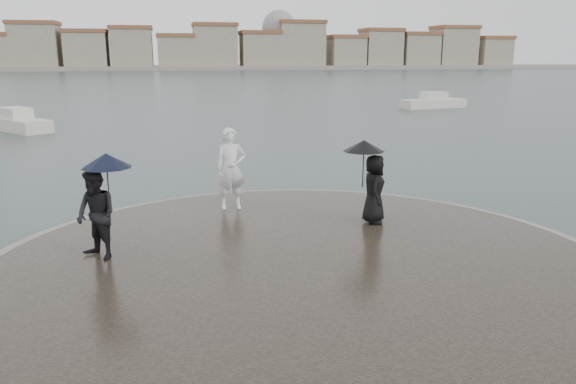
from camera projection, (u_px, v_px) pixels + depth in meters
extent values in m
plane|color=#2B3835|center=(362.00, 384.00, 7.37)|extent=(400.00, 400.00, 0.00)
cylinder|color=gray|center=(302.00, 274.00, 10.66)|extent=(12.50, 12.50, 0.32)
cylinder|color=#2D261E|center=(302.00, 273.00, 10.65)|extent=(11.90, 11.90, 0.36)
imported|color=white|center=(231.00, 169.00, 14.21)|extent=(0.76, 0.51, 2.07)
imported|color=black|center=(96.00, 215.00, 10.72)|extent=(1.06, 1.07, 1.74)
cylinder|color=black|center=(108.00, 189.00, 10.75)|extent=(0.02, 0.02, 0.90)
cone|color=black|center=(106.00, 160.00, 10.62)|extent=(0.95, 0.95, 0.28)
imported|color=black|center=(374.00, 189.00, 13.05)|extent=(0.72, 0.90, 1.61)
cylinder|color=black|center=(363.00, 168.00, 12.98)|extent=(0.02, 0.02, 0.90)
cone|color=black|center=(364.00, 146.00, 12.86)|extent=(0.97, 0.97, 0.26)
cube|color=gray|center=(177.00, 68.00, 162.24)|extent=(260.00, 20.00, 1.20)
cube|color=#9E937D|center=(36.00, 48.00, 150.78)|extent=(12.00, 10.00, 12.00)
cube|color=brown|center=(33.00, 23.00, 149.23)|extent=(12.60, 10.60, 1.00)
cube|color=#9E937D|center=(87.00, 52.00, 153.59)|extent=(11.00, 10.00, 10.00)
cube|color=brown|center=(85.00, 31.00, 152.28)|extent=(11.60, 10.60, 1.00)
cube|color=#9E937D|center=(132.00, 50.00, 155.84)|extent=(11.00, 10.00, 11.00)
cube|color=brown|center=(131.00, 28.00, 154.42)|extent=(11.60, 10.60, 1.00)
cube|color=#9E937D|center=(176.00, 54.00, 158.46)|extent=(10.00, 10.00, 9.00)
cube|color=brown|center=(175.00, 36.00, 157.27)|extent=(10.60, 10.60, 1.00)
cube|color=#9E937D|center=(215.00, 49.00, 160.28)|extent=(12.00, 10.00, 12.00)
cube|color=brown|center=(214.00, 25.00, 158.73)|extent=(12.60, 10.60, 1.00)
cube|color=#9E937D|center=(260.00, 52.00, 163.09)|extent=(11.00, 10.00, 10.00)
cube|color=brown|center=(260.00, 33.00, 161.78)|extent=(11.60, 10.60, 1.00)
cube|color=#9E937D|center=(300.00, 47.00, 165.10)|extent=(13.00, 10.00, 13.00)
cube|color=brown|center=(300.00, 22.00, 163.44)|extent=(13.60, 10.60, 1.00)
cube|color=#9E937D|center=(346.00, 54.00, 168.35)|extent=(10.00, 10.00, 9.00)
cube|color=brown|center=(346.00, 37.00, 167.16)|extent=(10.60, 10.60, 1.00)
cube|color=#9E937D|center=(380.00, 51.00, 170.29)|extent=(11.00, 10.00, 11.00)
cube|color=brown|center=(381.00, 30.00, 168.86)|extent=(11.60, 10.60, 1.00)
cube|color=#9E937D|center=(417.00, 52.00, 172.78)|extent=(11.00, 10.00, 10.00)
cube|color=brown|center=(418.00, 34.00, 171.47)|extent=(11.60, 10.60, 1.00)
cube|color=#9E937D|center=(453.00, 49.00, 174.92)|extent=(12.00, 10.00, 12.00)
cube|color=brown|center=(455.00, 27.00, 173.37)|extent=(12.60, 10.60, 1.00)
cube|color=#9E937D|center=(491.00, 54.00, 177.85)|extent=(10.00, 10.00, 9.00)
cube|color=brown|center=(492.00, 38.00, 176.66)|extent=(10.60, 10.60, 1.00)
sphere|color=gray|center=(279.00, 28.00, 164.51)|extent=(10.00, 10.00, 10.00)
cube|color=beige|center=(433.00, 105.00, 45.77)|extent=(5.71, 2.68, 0.90)
cube|color=beige|center=(434.00, 97.00, 45.63)|extent=(2.20, 1.58, 0.90)
cube|color=beige|center=(17.00, 126.00, 32.14)|extent=(4.69, 5.29, 0.90)
cube|color=beige|center=(15.00, 115.00, 31.99)|extent=(2.19, 2.31, 0.90)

